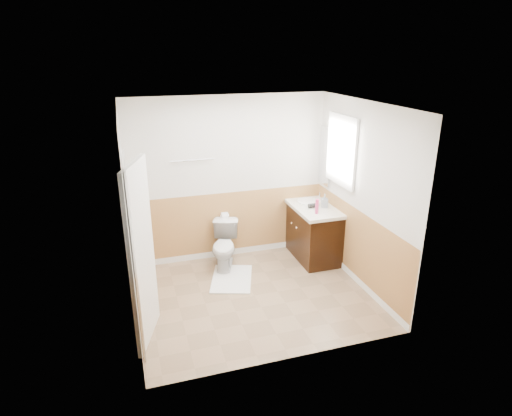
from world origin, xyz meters
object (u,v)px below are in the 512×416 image
object	(u,v)px
toilet	(225,246)
bath_mat	(232,279)
vanity_cabinet	(312,232)
lotion_bottle	(317,206)
soap_dispenser	(324,201)

from	to	relation	value
toilet	bath_mat	distance (m)	0.53
bath_mat	vanity_cabinet	bearing A→B (deg)	15.25
lotion_bottle	soap_dispenser	size ratio (longest dim) A/B	1.05
toilet	lotion_bottle	distance (m)	1.49
bath_mat	toilet	bearing A→B (deg)	90.00
toilet	soap_dispenser	size ratio (longest dim) A/B	3.25
vanity_cabinet	lotion_bottle	distance (m)	0.67
toilet	bath_mat	world-z (taller)	toilet
toilet	vanity_cabinet	bearing A→B (deg)	17.17
bath_mat	soap_dispenser	bearing A→B (deg)	8.95
vanity_cabinet	soap_dispenser	xyz separation A→B (m)	(0.12, -0.14, 0.55)
toilet	lotion_bottle	bearing A→B (deg)	2.18
lotion_bottle	soap_dispenser	world-z (taller)	lotion_bottle
vanity_cabinet	bath_mat	bearing A→B (deg)	-164.75
toilet	vanity_cabinet	world-z (taller)	vanity_cabinet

